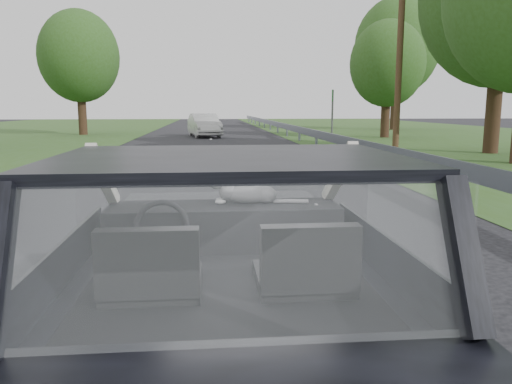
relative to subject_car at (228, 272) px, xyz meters
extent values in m
cube|color=black|center=(0.00, 0.00, 0.00)|extent=(1.80, 4.00, 1.45)
cube|color=black|center=(0.00, 0.62, 0.12)|extent=(1.58, 0.45, 0.30)
cube|color=#242426|center=(-0.40, -0.29, 0.16)|extent=(0.50, 0.72, 0.42)
cube|color=#242426|center=(0.40, -0.29, 0.16)|extent=(0.50, 0.72, 0.42)
torus|color=black|center=(-0.40, 0.33, 0.20)|extent=(0.36, 0.36, 0.04)
ellipsoid|color=gray|center=(0.18, 0.67, 0.35)|extent=(0.52, 0.19, 0.23)
cube|color=slate|center=(4.30, 10.00, -0.15)|extent=(0.05, 90.00, 0.32)
imported|color=#BCBCBC|center=(-0.35, 25.98, -0.07)|extent=(2.27, 4.22, 1.32)
cube|color=#1C6D28|center=(6.78, 24.86, 0.59)|extent=(0.36, 1.04, 2.62)
cylinder|color=brown|center=(7.05, 15.86, 2.93)|extent=(0.31, 0.31, 7.32)
camera|label=1|loc=(-0.09, -2.77, 0.94)|focal=35.00mm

